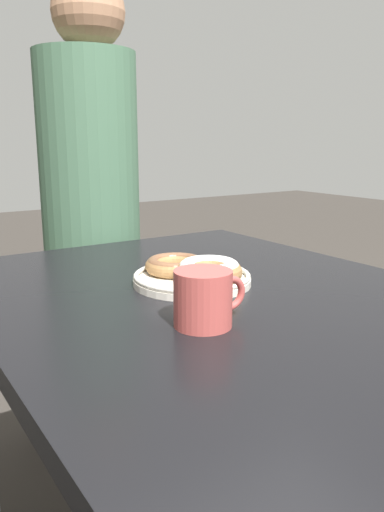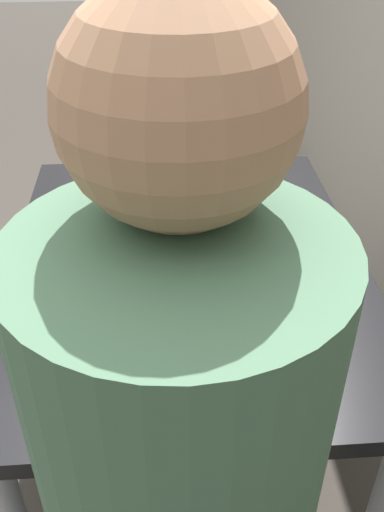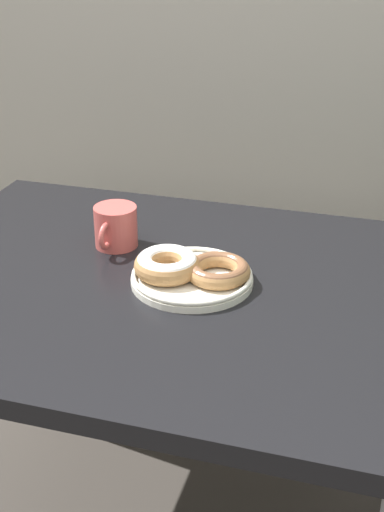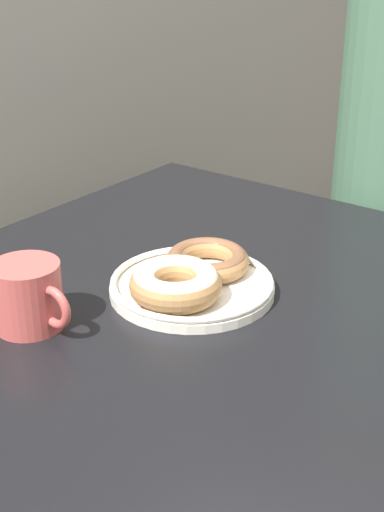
{
  "view_description": "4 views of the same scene",
  "coord_description": "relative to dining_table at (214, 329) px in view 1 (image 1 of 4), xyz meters",
  "views": [
    {
      "loc": [
        -0.76,
        0.89,
        1.05
      ],
      "look_at": [
        0.07,
        0.34,
        0.82
      ],
      "focal_mm": 35.0,
      "sensor_mm": 36.0,
      "label": 1
    },
    {
      "loc": [
        1.15,
        0.26,
        1.58
      ],
      "look_at": [
        0.07,
        0.34,
        0.82
      ],
      "focal_mm": 40.0,
      "sensor_mm": 36.0,
      "label": 2
    },
    {
      "loc": [
        0.43,
        -0.87,
        1.45
      ],
      "look_at": [
        0.07,
        0.34,
        0.82
      ],
      "focal_mm": 50.0,
      "sensor_mm": 36.0,
      "label": 3
    },
    {
      "loc": [
        -0.68,
        -0.23,
        1.25
      ],
      "look_at": [
        0.07,
        0.34,
        0.82
      ],
      "focal_mm": 50.0,
      "sensor_mm": 36.0,
      "label": 4
    }
  ],
  "objects": [
    {
      "name": "donut_plate",
      "position": [
        0.07,
        0.01,
        0.11
      ],
      "size": [
        0.27,
        0.25,
        0.06
      ],
      "color": "silver",
      "rests_on": "dining_table"
    },
    {
      "name": "dining_table",
      "position": [
        0.0,
        0.0,
        0.0
      ],
      "size": [
        1.12,
        0.87,
        0.76
      ],
      "color": "black",
      "rests_on": "ground_plane"
    },
    {
      "name": "coffee_mug",
      "position": [
        -0.14,
        0.12,
        0.13
      ],
      "size": [
        0.09,
        0.13,
        0.09
      ],
      "color": "#B74C47",
      "rests_on": "dining_table"
    },
    {
      "name": "person_figure",
      "position": [
        0.77,
        -0.06,
        0.12
      ],
      "size": [
        0.36,
        0.31,
        1.52
      ],
      "color": "#232838",
      "rests_on": "ground_plane"
    }
  ]
}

